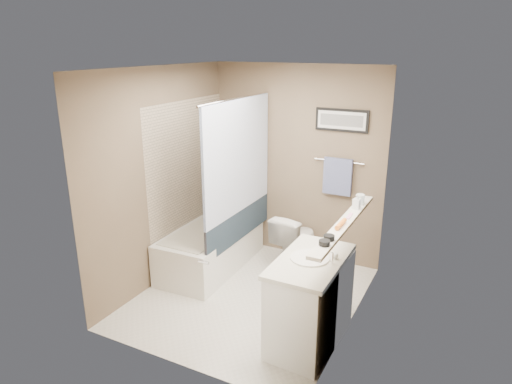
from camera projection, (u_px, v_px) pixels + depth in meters
The scene contains 33 objects.
ground at pixel (250, 296), 4.95m from camera, with size 2.50×2.50×0.00m, color silver.
ceiling at pixel (249, 70), 4.21m from camera, with size 2.20×2.50×0.04m, color white.
wall_back at pixel (296, 164), 5.62m from camera, with size 2.20×0.04×2.40m, color brown.
wall_front at pixel (175, 235), 3.54m from camera, with size 2.20×0.04×2.40m, color brown.
wall_left at pixel (163, 178), 5.04m from camera, with size 0.04×2.50×2.40m, color brown.
wall_right at pixel (355, 208), 4.11m from camera, with size 0.04×2.50×2.40m, color brown.
tile_surround at pixel (189, 183), 5.53m from camera, with size 0.02×1.55×2.00m, color #BAA68D.
curtain_rod at pixel (238, 98), 4.91m from camera, with size 0.02×0.02×1.55m, color silver.
curtain_upper at pixel (238, 157), 5.11m from camera, with size 0.03×1.45×1.28m, color white.
curtain_lower at pixel (239, 225), 5.37m from camera, with size 0.03×1.45×0.36m, color #21313F.
mirror at pixel (355, 167), 3.85m from camera, with size 0.02×1.60×1.00m, color silver.
shelf at pixel (345, 223), 4.04m from camera, with size 0.12×1.60×0.03m, color silver.
towel_bar at pixel (339, 161), 5.34m from camera, with size 0.02×0.02×0.60m, color silver.
towel at pixel (338, 177), 5.38m from camera, with size 0.34×0.05×0.44m, color #8491C1.
art_frame at pixel (342, 120), 5.20m from camera, with size 0.62×0.03×0.26m, color black.
art_mat at pixel (341, 120), 5.19m from camera, with size 0.56×0.00×0.20m, color white.
art_image at pixel (341, 120), 5.19m from camera, with size 0.50×0.00×0.13m, color #595959.
door at pixel (237, 274), 3.35m from camera, with size 0.80×0.02×2.00m, color silver.
door_handle at pixel (203, 262), 3.54m from camera, with size 0.02×0.02×0.10m, color silver.
bathtub at pixel (211, 247), 5.56m from camera, with size 0.70×1.50×0.50m, color white.
tub_rim at pixel (211, 228), 5.48m from camera, with size 0.56×1.36×0.02m, color beige.
toilet at pixel (295, 240), 5.56m from camera, with size 0.38×0.66×0.68m, color silver.
vanity at pixel (310, 304), 4.07m from camera, with size 0.50×0.90×0.80m, color white.
countertop at pixel (311, 261), 3.95m from camera, with size 0.54×0.96×0.04m, color beige.
sink_basin at pixel (310, 258), 3.94m from camera, with size 0.34×0.34×0.01m, color white.
faucet_spout at pixel (332, 258), 3.85m from camera, with size 0.02×0.02×0.10m, color white.
faucet_knob at pixel (336, 256), 3.94m from camera, with size 0.05×0.05×0.05m, color silver.
candle_bowl_near at pixel (324, 243), 3.56m from camera, with size 0.09×0.09×0.04m, color black.
candle_bowl_far at pixel (329, 238), 3.65m from camera, with size 0.09×0.09×0.04m, color black.
hair_brush_front at pixel (341, 224), 3.92m from camera, with size 0.04×0.04×0.22m, color orange.
pink_comb at pixel (349, 216), 4.15m from camera, with size 0.03×0.16×0.01m, color #F596C3.
glass_jar at pixel (360, 199), 4.45m from camera, with size 0.08×0.08×0.10m, color silver.
soap_bottle at pixel (357, 201), 4.33m from camera, with size 0.06×0.07×0.14m, color #999999.
Camera 1 is at (2.04, -3.85, 2.62)m, focal length 32.00 mm.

